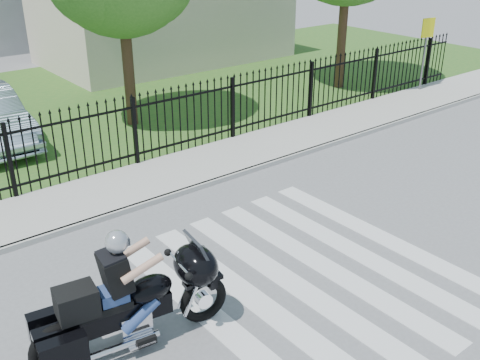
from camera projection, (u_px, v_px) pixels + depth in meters
ground at (308, 274)px, 9.73m from camera, size 120.00×120.00×0.00m
crosswalk at (308, 274)px, 9.73m from camera, size 5.00×5.50×0.01m
sidewalk at (159, 178)px, 13.26m from camera, size 40.00×2.00×0.12m
curb at (182, 192)px, 12.55m from camera, size 40.00×0.12×0.12m
grass_strip at (47, 110)px, 18.26m from camera, size 40.00×12.00×0.02m
iron_fence at (135, 133)px, 13.62m from camera, size 26.00×0.04×1.80m
building_low at (164, 19)px, 24.34m from camera, size 10.00×6.00×3.50m
motorcycle_rider at (127, 300)px, 7.76m from camera, size 2.94×1.20×1.95m
traffic_sign at (427, 39)px, 19.34m from camera, size 0.54×0.14×2.49m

